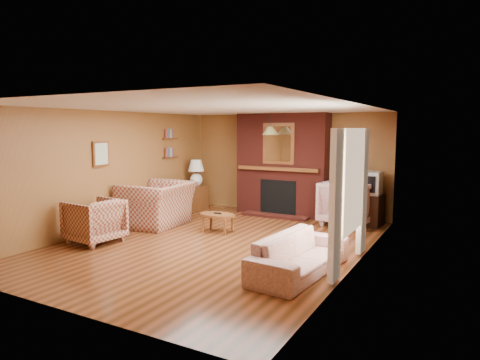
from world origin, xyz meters
The scene contains 20 objects.
floor centered at (0.00, 0.00, 0.00)m, with size 6.50×6.50×0.00m, color #42240E.
ceiling centered at (0.00, 0.00, 2.40)m, with size 6.50×6.50×0.00m, color silver.
wall_back centered at (0.00, 3.25, 1.20)m, with size 6.50×6.50×0.00m, color brown.
wall_front centered at (0.00, -3.25, 1.20)m, with size 6.50×6.50×0.00m, color brown.
wall_left centered at (-2.50, 0.00, 1.20)m, with size 6.50×6.50×0.00m, color brown.
wall_right centered at (2.50, 0.00, 1.20)m, with size 6.50×6.50×0.00m, color brown.
fireplace centered at (0.00, 2.98, 1.18)m, with size 2.20×0.82×2.40m.
window_right centered at (2.45, -0.20, 1.13)m, with size 0.10×1.85×2.00m.
bookshelf centered at (-2.44, 1.90, 1.67)m, with size 0.09×0.55×0.71m.
botanical_print centered at (-2.47, -0.30, 1.55)m, with size 0.05×0.40×0.50m.
pendant_light centered at (0.00, 2.30, 2.00)m, with size 0.36×0.36×0.48m.
plaid_loveseat centered at (-1.85, 0.63, 0.46)m, with size 1.40×1.22×0.91m, color maroon.
plaid_armchair centered at (-1.95, -0.99, 0.39)m, with size 0.84×0.87×0.79m, color maroon.
floral_sofa centered at (1.90, -0.79, 0.28)m, with size 1.90×0.74×0.55m, color beige.
floral_armchair centered at (1.68, 2.62, 0.47)m, with size 1.01×1.04×0.95m, color beige.
coffee_table centered at (-0.40, 0.72, 0.32)m, with size 0.76×0.47×0.39m.
side_table centered at (-2.10, 2.45, 0.31)m, with size 0.46×0.46×0.61m, color #623017.
table_lamp centered at (-2.10, 2.45, 0.98)m, with size 0.40×0.40×0.66m.
tv_stand centered at (2.05, 2.80, 0.33)m, with size 0.61×0.56×0.67m, color black.
crt_tv centered at (2.05, 2.79, 0.91)m, with size 0.53×0.53×0.48m.
Camera 1 is at (3.98, -6.34, 2.05)m, focal length 32.00 mm.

